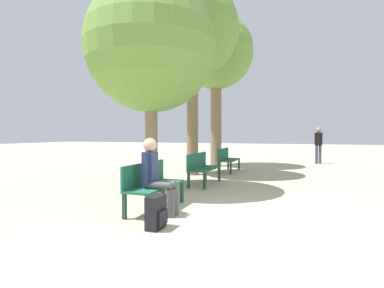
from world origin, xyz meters
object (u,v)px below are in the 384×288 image
at_px(bench_row_2, 227,158).
at_px(person_seated, 156,174).
at_px(bench_row_1, 202,166).
at_px(pedestrian_near, 318,143).
at_px(tree_row_0, 151,47).
at_px(tree_row_2, 216,54).
at_px(bench_row_0, 152,182).
at_px(backpack, 156,212).
at_px(tree_row_1, 193,32).

distance_m(bench_row_2, person_seated, 6.26).
bearing_deg(bench_row_1, pedestrian_near, 65.69).
bearing_deg(tree_row_0, tree_row_2, 90.00).
xyz_separation_m(bench_row_0, backpack, (0.60, -0.99, -0.27)).
distance_m(bench_row_1, pedestrian_near, 8.18).
xyz_separation_m(bench_row_2, backpack, (0.60, -6.95, -0.27)).
bearing_deg(bench_row_0, tree_row_2, 96.85).
bearing_deg(person_seated, pedestrian_near, 73.75).
distance_m(bench_row_1, tree_row_2, 6.58).
bearing_deg(tree_row_1, bench_row_2, 51.86).
bearing_deg(person_seated, bench_row_2, 92.22).
distance_m(bench_row_0, bench_row_1, 2.98).
bearing_deg(tree_row_0, tree_row_1, 90.00).
distance_m(bench_row_0, tree_row_2, 8.98).
xyz_separation_m(tree_row_1, pedestrian_near, (4.30, 5.65, -3.93)).
bearing_deg(tree_row_2, pedestrian_near, 31.71).
bearing_deg(tree_row_0, backpack, -60.81).
bearing_deg(bench_row_1, bench_row_2, 90.00).
height_order(tree_row_0, tree_row_1, tree_row_1).
relative_size(tree_row_1, pedestrian_near, 3.81).
bearing_deg(bench_row_2, bench_row_0, -90.00).
xyz_separation_m(tree_row_1, tree_row_2, (0.00, 2.99, 0.00)).
bearing_deg(person_seated, tree_row_1, 103.09).
xyz_separation_m(person_seated, pedestrian_near, (3.12, 10.71, 0.28)).
bearing_deg(person_seated, tree_row_0, 119.93).
xyz_separation_m(bench_row_2, pedestrian_near, (3.36, 4.46, 0.48)).
height_order(bench_row_1, pedestrian_near, pedestrian_near).
height_order(bench_row_1, bench_row_2, same).
height_order(bench_row_0, bench_row_2, same).
bearing_deg(bench_row_0, person_seated, -49.36).
bearing_deg(tree_row_2, tree_row_0, -90.00).
distance_m(tree_row_1, person_seated, 6.68).
bearing_deg(pedestrian_near, person_seated, -106.25).
height_order(bench_row_1, tree_row_1, tree_row_1).
bearing_deg(bench_row_2, tree_row_1, -128.14).
bearing_deg(bench_row_0, backpack, -58.66).
relative_size(tree_row_1, tree_row_2, 0.99).
distance_m(tree_row_0, person_seated, 3.71).
height_order(tree_row_1, pedestrian_near, tree_row_1).
height_order(bench_row_1, tree_row_2, tree_row_2).
bearing_deg(pedestrian_near, tree_row_2, -148.29).
xyz_separation_m(tree_row_2, person_seated, (1.18, -8.05, -4.21)).
relative_size(bench_row_0, tree_row_2, 0.23).
relative_size(bench_row_0, person_seated, 1.15).
distance_m(bench_row_1, bench_row_2, 2.98).
bearing_deg(person_seated, backpack, -63.02).
xyz_separation_m(bench_row_1, person_seated, (0.24, -3.27, 0.20)).
height_order(bench_row_2, tree_row_2, tree_row_2).
relative_size(bench_row_2, tree_row_0, 0.29).
height_order(bench_row_0, tree_row_2, tree_row_2).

